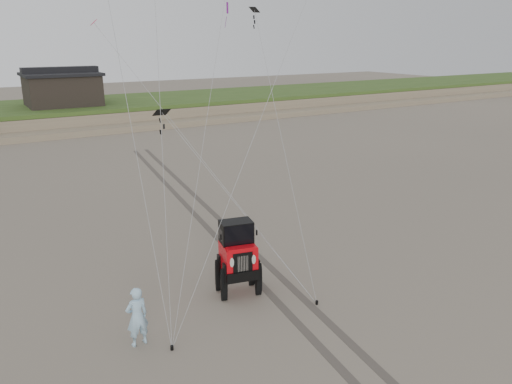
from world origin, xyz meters
TOP-DOWN VIEW (x-y plane):
  - ground at (0.00, 0.00)m, footprint 160.00×160.00m
  - dune_ridge at (0.00, 37.50)m, footprint 160.00×14.25m
  - cabin at (2.00, 37.00)m, footprint 6.40×5.40m
  - jeep at (-0.16, 1.56)m, footprint 3.13×5.22m
  - man at (-3.63, 0.56)m, footprint 0.61×0.44m
  - stake_main at (-3.01, -0.11)m, footprint 0.08×0.08m
  - stake_aux at (1.45, -0.23)m, footprint 0.08×0.08m
  - tire_tracks at (2.00, 8.00)m, footprint 5.22×29.74m

SIDE VIEW (x-z plane):
  - ground at x=0.00m, z-range 0.00..0.00m
  - tire_tracks at x=2.00m, z-range 0.00..0.01m
  - stake_main at x=-3.01m, z-range 0.00..0.12m
  - stake_aux at x=1.45m, z-range 0.00..0.12m
  - man at x=-3.63m, z-range 0.00..1.58m
  - dune_ridge at x=0.00m, z-range -0.04..1.68m
  - jeep at x=-0.16m, z-range 0.00..1.82m
  - cabin at x=2.00m, z-range 1.56..4.91m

